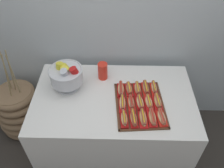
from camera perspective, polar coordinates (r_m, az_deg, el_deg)
The scene contains 22 objects.
ground_plane at distance 2.70m, azimuth 0.34°, elevation -14.62°, with size 10.00×10.00×0.00m, color #38332D.
back_wall at distance 2.23m, azimuth 0.78°, elevation 17.09°, with size 6.00×0.10×2.60m, color #B2BCC1.
buffet_table at distance 2.36m, azimuth 0.38°, elevation -9.34°, with size 1.44×0.88×0.79m.
floor_vase at distance 2.84m, azimuth -21.47°, elevation -5.87°, with size 0.52×0.52×1.08m.
serving_tray at distance 2.01m, azimuth 6.80°, elevation -5.08°, with size 0.44×0.55×0.01m.
hot_dog_0 at distance 1.87m, azimuth 2.99°, elevation -8.51°, with size 0.07×0.16×0.06m.
hot_dog_1 at distance 1.87m, azimuth 5.30°, elevation -8.37°, with size 0.08×0.17×0.06m.
hot_dog_2 at distance 1.89m, azimuth 7.58°, elevation -8.24°, with size 0.08×0.19×0.06m.
hot_dog_3 at distance 1.90m, azimuth 9.83°, elevation -8.09°, with size 0.08×0.17×0.06m.
hot_dog_4 at distance 1.92m, azimuth 12.04°, elevation -7.98°, with size 0.09×0.17×0.06m.
hot_dog_5 at distance 1.97m, azimuth 2.56°, elevation -4.67°, with size 0.06×0.18×0.06m.
hot_dog_6 at distance 1.98m, azimuth 4.73°, elevation -4.59°, with size 0.07×0.16×0.06m.
hot_dog_7 at distance 1.99m, azimuth 6.87°, elevation -4.52°, with size 0.09×0.17×0.06m.
hot_dog_8 at distance 2.00m, azimuth 8.99°, elevation -4.44°, with size 0.08×0.16×0.06m.
hot_dog_9 at distance 2.02m, azimuth 11.10°, elevation -4.25°, with size 0.08×0.18×0.06m.
hot_dog_10 at distance 2.08m, azimuth 2.17°, elevation -1.28°, with size 0.07×0.17×0.06m.
hot_dog_11 at distance 2.09m, azimuth 4.22°, elevation -1.23°, with size 0.08×0.16×0.06m.
hot_dog_12 at distance 2.10m, azimuth 6.25°, elevation -1.16°, with size 0.07×0.16×0.06m.
hot_dog_13 at distance 2.11m, azimuth 8.27°, elevation -1.02°, with size 0.07×0.18×0.06m.
hot_dog_14 at distance 2.13m, azimuth 10.25°, elevation -0.97°, with size 0.06×0.16×0.06m.
punch_bowl at distance 2.09m, azimuth -11.08°, elevation 2.12°, with size 0.30×0.30×0.26m.
cup_stack at distance 2.19m, azimuth -2.28°, elevation 3.20°, with size 0.09×0.09×0.17m.
Camera 1 is at (0.02, -1.41, 2.31)m, focal length 37.38 mm.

